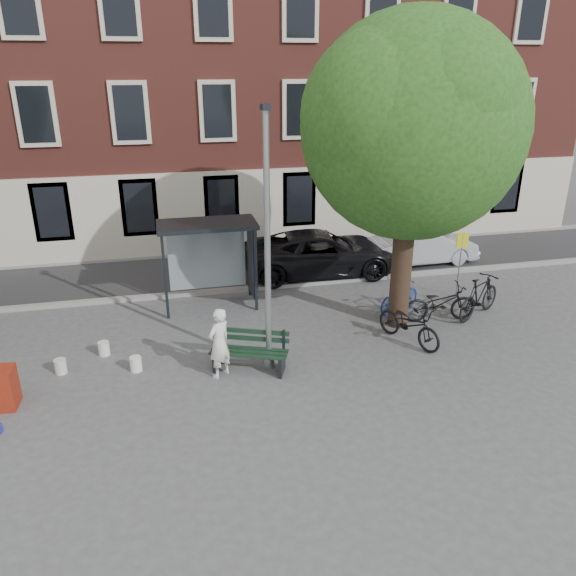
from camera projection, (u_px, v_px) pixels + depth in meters
The scene contains 20 objects.
ground at pixel (269, 366), 13.71m from camera, with size 90.00×90.00×0.00m, color #4C4C4F.
road at pixel (231, 270), 20.03m from camera, with size 40.00×4.00×0.01m, color #28282B.
curb_near at pixel (239, 289), 18.20m from camera, with size 40.00×0.25×0.12m, color gray.
curb_far at pixel (224, 252), 21.82m from camera, with size 40.00×0.25×0.12m, color gray.
building_row at pixel (204, 60), 22.84m from camera, with size 30.00×8.00×14.00m, color brown.
lamppost at pixel (268, 258), 12.67m from camera, with size 0.28×0.35×6.11m.
tree_right at pixel (416, 119), 13.71m from camera, with size 5.76×5.60×8.20m.
bus_shelter at pixel (221, 244), 16.57m from camera, with size 2.85×1.45×2.62m.
painter at pixel (219, 343), 12.99m from camera, with size 0.63×0.41×1.72m, color white.
bench at pixel (250, 353), 13.42m from camera, with size 1.93×1.23×0.95m.
bike_a at pixel (440, 303), 15.95m from camera, with size 0.72×2.07×1.09m, color black.
bike_b at pixel (400, 296), 16.55m from camera, with size 0.46×1.64×0.98m, color #1B3896.
bike_c at pixel (409, 324), 14.67m from camera, with size 0.71×2.04×1.07m, color black.
bike_d at pixel (479, 297), 16.19m from camera, with size 0.58×2.06×1.24m, color black.
car_dark at pixel (321, 253), 19.49m from camera, with size 2.50×5.42×1.51m, color black.
car_silver at pixel (423, 246), 20.54m from camera, with size 1.39×3.98×1.31m, color #B6B9BE.
bucket_a at pixel (61, 366), 13.34m from camera, with size 0.28×0.28×0.36m, color silver.
bucket_b at pixel (136, 364), 13.45m from camera, with size 0.28×0.28×0.36m, color white.
bucket_c at pixel (104, 349), 14.17m from camera, with size 0.28×0.28×0.36m, color silver.
notice_sign at pixel (461, 250), 17.19m from camera, with size 0.36×0.08×2.11m.
Camera 1 is at (-2.28, -11.80, 6.89)m, focal length 35.00 mm.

